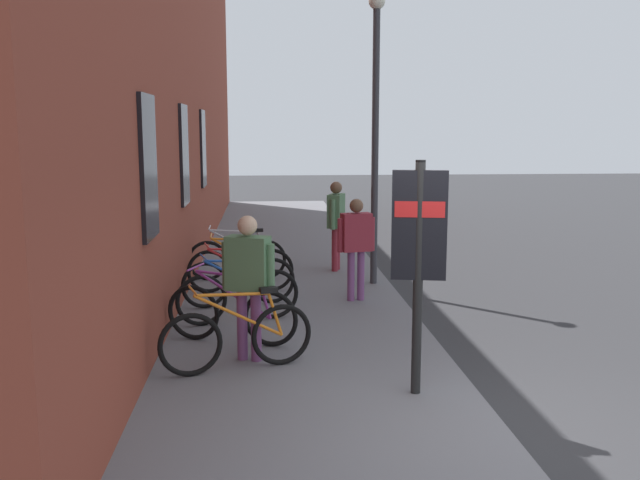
{
  "coord_description": "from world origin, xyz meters",
  "views": [
    {
      "loc": [
        -5.85,
        2.2,
        2.83
      ],
      "look_at": [
        2.21,
        1.55,
        1.52
      ],
      "focal_mm": 39.0,
      "sensor_mm": 36.0,
      "label": 1
    }
  ],
  "objects_px": {
    "bicycle_leaning_wall": "(241,269)",
    "pedestrian_near_bus": "(356,239)",
    "bicycle_under_window": "(239,295)",
    "bicycle_beside_lamp": "(238,258)",
    "transit_info_sign": "(419,240)",
    "pedestrian_by_facade": "(248,273)",
    "pedestrian_crossing_street": "(336,216)",
    "street_lamp": "(375,114)",
    "bicycle_nearest_sign": "(240,281)",
    "bicycle_mid_rack": "(232,313)",
    "bicycle_far_end": "(238,337)"
  },
  "relations": [
    {
      "from": "bicycle_beside_lamp",
      "to": "pedestrian_near_bus",
      "type": "xyz_separation_m",
      "value": [
        -1.67,
        -1.92,
        0.6
      ]
    },
    {
      "from": "transit_info_sign",
      "to": "pedestrian_by_facade",
      "type": "xyz_separation_m",
      "value": [
        1.17,
        1.73,
        -0.55
      ]
    },
    {
      "from": "bicycle_under_window",
      "to": "pedestrian_near_bus",
      "type": "height_order",
      "value": "pedestrian_near_bus"
    },
    {
      "from": "bicycle_far_end",
      "to": "street_lamp",
      "type": "xyz_separation_m",
      "value": [
        4.3,
        -2.22,
        2.55
      ]
    },
    {
      "from": "bicycle_far_end",
      "to": "bicycle_leaning_wall",
      "type": "relative_size",
      "value": 0.97
    },
    {
      "from": "pedestrian_crossing_street",
      "to": "pedestrian_by_facade",
      "type": "relative_size",
      "value": 0.99
    },
    {
      "from": "bicycle_under_window",
      "to": "bicycle_nearest_sign",
      "type": "height_order",
      "value": "same"
    },
    {
      "from": "bicycle_mid_rack",
      "to": "pedestrian_by_facade",
      "type": "relative_size",
      "value": 0.98
    },
    {
      "from": "bicycle_far_end",
      "to": "bicycle_mid_rack",
      "type": "xyz_separation_m",
      "value": [
        1.02,
        0.11,
        0.0
      ]
    },
    {
      "from": "transit_info_sign",
      "to": "bicycle_mid_rack",
      "type": "bearing_deg",
      "value": 46.87
    },
    {
      "from": "pedestrian_crossing_street",
      "to": "pedestrian_near_bus",
      "type": "distance_m",
      "value": 2.37
    },
    {
      "from": "bicycle_leaning_wall",
      "to": "street_lamp",
      "type": "xyz_separation_m",
      "value": [
        0.48,
        -2.3,
        2.55
      ]
    },
    {
      "from": "bicycle_nearest_sign",
      "to": "pedestrian_crossing_street",
      "type": "distance_m",
      "value": 3.17
    },
    {
      "from": "bicycle_mid_rack",
      "to": "pedestrian_near_bus",
      "type": "xyz_separation_m",
      "value": [
        2.08,
        -1.86,
        0.6
      ]
    },
    {
      "from": "bicycle_leaning_wall",
      "to": "bicycle_beside_lamp",
      "type": "relative_size",
      "value": 1.0
    },
    {
      "from": "bicycle_leaning_wall",
      "to": "transit_info_sign",
      "type": "bearing_deg",
      "value": -157.33
    },
    {
      "from": "bicycle_under_window",
      "to": "bicycle_leaning_wall",
      "type": "height_order",
      "value": "same"
    },
    {
      "from": "transit_info_sign",
      "to": "pedestrian_crossing_street",
      "type": "height_order",
      "value": "transit_info_sign"
    },
    {
      "from": "bicycle_mid_rack",
      "to": "bicycle_leaning_wall",
      "type": "xyz_separation_m",
      "value": [
        2.8,
        -0.03,
        0.0
      ]
    },
    {
      "from": "pedestrian_crossing_street",
      "to": "street_lamp",
      "type": "xyz_separation_m",
      "value": [
        -1.17,
        -0.55,
        1.9
      ]
    },
    {
      "from": "bicycle_leaning_wall",
      "to": "pedestrian_by_facade",
      "type": "distance_m",
      "value": 3.54
    },
    {
      "from": "pedestrian_by_facade",
      "to": "pedestrian_near_bus",
      "type": "bearing_deg",
      "value": -30.56
    },
    {
      "from": "bicycle_under_window",
      "to": "bicycle_nearest_sign",
      "type": "relative_size",
      "value": 0.99
    },
    {
      "from": "transit_info_sign",
      "to": "pedestrian_crossing_street",
      "type": "bearing_deg",
      "value": 1.67
    },
    {
      "from": "pedestrian_crossing_street",
      "to": "pedestrian_by_facade",
      "type": "height_order",
      "value": "pedestrian_by_facade"
    },
    {
      "from": "pedestrian_crossing_street",
      "to": "pedestrian_by_facade",
      "type": "bearing_deg",
      "value": 163.15
    },
    {
      "from": "bicycle_far_end",
      "to": "bicycle_leaning_wall",
      "type": "bearing_deg",
      "value": 1.26
    },
    {
      "from": "pedestrian_by_facade",
      "to": "bicycle_beside_lamp",
      "type": "bearing_deg",
      "value": 3.87
    },
    {
      "from": "bicycle_beside_lamp",
      "to": "transit_info_sign",
      "type": "height_order",
      "value": "transit_info_sign"
    },
    {
      "from": "bicycle_leaning_wall",
      "to": "pedestrian_near_bus",
      "type": "height_order",
      "value": "pedestrian_near_bus"
    },
    {
      "from": "bicycle_far_end",
      "to": "bicycle_beside_lamp",
      "type": "xyz_separation_m",
      "value": [
        4.78,
        0.18,
        0.0
      ]
    },
    {
      "from": "bicycle_far_end",
      "to": "bicycle_beside_lamp",
      "type": "distance_m",
      "value": 4.78
    },
    {
      "from": "pedestrian_near_bus",
      "to": "pedestrian_by_facade",
      "type": "relative_size",
      "value": 0.94
    },
    {
      "from": "bicycle_mid_rack",
      "to": "street_lamp",
      "type": "xyz_separation_m",
      "value": [
        3.28,
        -2.33,
        2.55
      ]
    },
    {
      "from": "bicycle_mid_rack",
      "to": "pedestrian_near_bus",
      "type": "relative_size",
      "value": 1.04
    },
    {
      "from": "bicycle_nearest_sign",
      "to": "transit_info_sign",
      "type": "height_order",
      "value": "transit_info_sign"
    },
    {
      "from": "bicycle_mid_rack",
      "to": "bicycle_leaning_wall",
      "type": "height_order",
      "value": "same"
    },
    {
      "from": "transit_info_sign",
      "to": "pedestrian_crossing_street",
      "type": "relative_size",
      "value": 1.41
    },
    {
      "from": "bicycle_beside_lamp",
      "to": "pedestrian_by_facade",
      "type": "height_order",
      "value": "pedestrian_by_facade"
    },
    {
      "from": "bicycle_mid_rack",
      "to": "transit_info_sign",
      "type": "bearing_deg",
      "value": -133.13
    },
    {
      "from": "transit_info_sign",
      "to": "bicycle_under_window",
      "type": "bearing_deg",
      "value": 34.21
    },
    {
      "from": "bicycle_under_window",
      "to": "bicycle_leaning_wall",
      "type": "xyz_separation_m",
      "value": [
        1.83,
        0.03,
        -0.0
      ]
    },
    {
      "from": "bicycle_nearest_sign",
      "to": "pedestrian_crossing_street",
      "type": "height_order",
      "value": "pedestrian_crossing_street"
    },
    {
      "from": "bicycle_nearest_sign",
      "to": "pedestrian_near_bus",
      "type": "bearing_deg",
      "value": -83.86
    },
    {
      "from": "bicycle_far_end",
      "to": "pedestrian_by_facade",
      "type": "relative_size",
      "value": 1.0
    },
    {
      "from": "bicycle_beside_lamp",
      "to": "bicycle_far_end",
      "type": "bearing_deg",
      "value": -177.84
    },
    {
      "from": "pedestrian_by_facade",
      "to": "bicycle_leaning_wall",
      "type": "bearing_deg",
      "value": 3.36
    },
    {
      "from": "bicycle_beside_lamp",
      "to": "pedestrian_by_facade",
      "type": "bearing_deg",
      "value": -176.13
    },
    {
      "from": "pedestrian_by_facade",
      "to": "street_lamp",
      "type": "height_order",
      "value": "street_lamp"
    },
    {
      "from": "bicycle_leaning_wall",
      "to": "bicycle_beside_lamp",
      "type": "distance_m",
      "value": 0.96
    }
  ]
}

